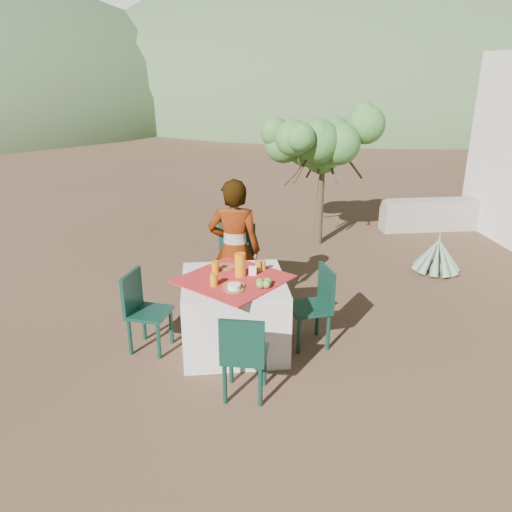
{
  "coord_description": "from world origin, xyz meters",
  "views": [
    {
      "loc": [
        -0.83,
        -4.81,
        2.71
      ],
      "look_at": [
        -0.3,
        0.15,
        0.84
      ],
      "focal_mm": 35.0,
      "sensor_mm": 36.0,
      "label": 1
    }
  ],
  "objects_px": {
    "chair_near": "(244,353)",
    "shrub_tree": "(325,149)",
    "chair_far": "(235,260)",
    "chair_right": "(316,303)",
    "table": "(234,313)",
    "agave": "(437,256)",
    "person": "(235,250)",
    "juice_pitcher": "(240,265)",
    "chair_left": "(142,307)"
  },
  "relations": [
    {
      "from": "table",
      "to": "agave",
      "type": "height_order",
      "value": "table"
    },
    {
      "from": "table",
      "to": "chair_far",
      "type": "height_order",
      "value": "chair_far"
    },
    {
      "from": "shrub_tree",
      "to": "juice_pitcher",
      "type": "xyz_separation_m",
      "value": [
        -1.58,
        -3.12,
        -0.66
      ]
    },
    {
      "from": "chair_right",
      "to": "shrub_tree",
      "type": "relative_size",
      "value": 0.43
    },
    {
      "from": "table",
      "to": "agave",
      "type": "relative_size",
      "value": 1.83
    },
    {
      "from": "table",
      "to": "agave",
      "type": "distance_m",
      "value": 3.45
    },
    {
      "from": "person",
      "to": "table",
      "type": "bearing_deg",
      "value": 98.84
    },
    {
      "from": "chair_near",
      "to": "shrub_tree",
      "type": "distance_m",
      "value": 4.52
    },
    {
      "from": "chair_near",
      "to": "chair_right",
      "type": "distance_m",
      "value": 1.19
    },
    {
      "from": "chair_right",
      "to": "juice_pitcher",
      "type": "xyz_separation_m",
      "value": [
        -0.77,
        0.09,
        0.41
      ]
    },
    {
      "from": "chair_near",
      "to": "agave",
      "type": "xyz_separation_m",
      "value": [
        2.96,
        2.63,
        -0.22
      ]
    },
    {
      "from": "table",
      "to": "chair_right",
      "type": "xyz_separation_m",
      "value": [
        0.84,
        -0.04,
        0.09
      ]
    },
    {
      "from": "table",
      "to": "person",
      "type": "distance_m",
      "value": 0.82
    },
    {
      "from": "table",
      "to": "shrub_tree",
      "type": "bearing_deg",
      "value": 62.46
    },
    {
      "from": "shrub_tree",
      "to": "agave",
      "type": "relative_size",
      "value": 2.75
    },
    {
      "from": "person",
      "to": "chair_near",
      "type": "bearing_deg",
      "value": 102.39
    },
    {
      "from": "chair_far",
      "to": "chair_near",
      "type": "relative_size",
      "value": 1.19
    },
    {
      "from": "shrub_tree",
      "to": "agave",
      "type": "bearing_deg",
      "value": -47.34
    },
    {
      "from": "chair_right",
      "to": "person",
      "type": "bearing_deg",
      "value": -140.6
    },
    {
      "from": "chair_far",
      "to": "chair_left",
      "type": "height_order",
      "value": "chair_far"
    },
    {
      "from": "chair_far",
      "to": "agave",
      "type": "relative_size",
      "value": 1.38
    },
    {
      "from": "table",
      "to": "chair_left",
      "type": "distance_m",
      "value": 0.93
    },
    {
      "from": "chair_far",
      "to": "chair_right",
      "type": "xyz_separation_m",
      "value": [
        0.76,
        -1.12,
        -0.08
      ]
    },
    {
      "from": "person",
      "to": "chair_left",
      "type": "bearing_deg",
      "value": 46.71
    },
    {
      "from": "chair_right",
      "to": "shrub_tree",
      "type": "xyz_separation_m",
      "value": [
        0.81,
        3.21,
        1.07
      ]
    },
    {
      "from": "table",
      "to": "chair_near",
      "type": "relative_size",
      "value": 1.58
    },
    {
      "from": "table",
      "to": "chair_right",
      "type": "bearing_deg",
      "value": -2.59
    },
    {
      "from": "chair_left",
      "to": "person",
      "type": "relative_size",
      "value": 0.51
    },
    {
      "from": "chair_far",
      "to": "chair_right",
      "type": "distance_m",
      "value": 1.35
    },
    {
      "from": "chair_near",
      "to": "person",
      "type": "xyz_separation_m",
      "value": [
        0.03,
        1.6,
        0.36
      ]
    },
    {
      "from": "person",
      "to": "agave",
      "type": "bearing_deg",
      "value": -147.09
    },
    {
      "from": "agave",
      "to": "chair_right",
      "type": "bearing_deg",
      "value": -140.65
    },
    {
      "from": "chair_near",
      "to": "chair_right",
      "type": "relative_size",
      "value": 0.97
    },
    {
      "from": "chair_left",
      "to": "chair_right",
      "type": "height_order",
      "value": "chair_right"
    },
    {
      "from": "chair_far",
      "to": "juice_pitcher",
      "type": "bearing_deg",
      "value": -73.02
    },
    {
      "from": "agave",
      "to": "chair_far",
      "type": "bearing_deg",
      "value": -167.57
    },
    {
      "from": "agave",
      "to": "person",
      "type": "bearing_deg",
      "value": -160.64
    },
    {
      "from": "chair_near",
      "to": "shrub_tree",
      "type": "bearing_deg",
      "value": -98.22
    },
    {
      "from": "agave",
      "to": "chair_near",
      "type": "bearing_deg",
      "value": -138.41
    },
    {
      "from": "chair_near",
      "to": "juice_pitcher",
      "type": "distance_m",
      "value": 1.05
    },
    {
      "from": "chair_far",
      "to": "chair_right",
      "type": "relative_size",
      "value": 1.16
    },
    {
      "from": "chair_left",
      "to": "person",
      "type": "distance_m",
      "value": 1.22
    },
    {
      "from": "person",
      "to": "shrub_tree",
      "type": "relative_size",
      "value": 0.83
    },
    {
      "from": "chair_right",
      "to": "juice_pitcher",
      "type": "height_order",
      "value": "juice_pitcher"
    },
    {
      "from": "table",
      "to": "chair_near",
      "type": "height_order",
      "value": "chair_near"
    },
    {
      "from": "juice_pitcher",
      "to": "chair_far",
      "type": "bearing_deg",
      "value": 89.35
    },
    {
      "from": "person",
      "to": "agave",
      "type": "distance_m",
      "value": 3.16
    },
    {
      "from": "chair_right",
      "to": "agave",
      "type": "distance_m",
      "value": 2.78
    },
    {
      "from": "chair_far",
      "to": "juice_pitcher",
      "type": "distance_m",
      "value": 1.08
    },
    {
      "from": "agave",
      "to": "juice_pitcher",
      "type": "distance_m",
      "value": 3.42
    }
  ]
}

